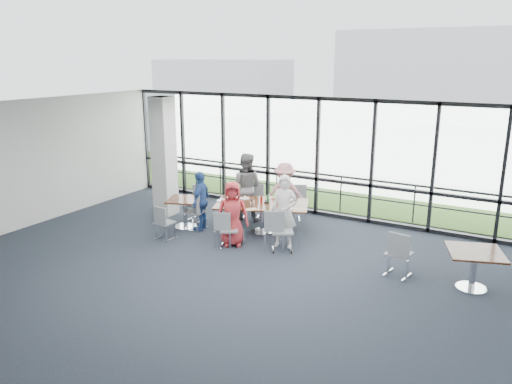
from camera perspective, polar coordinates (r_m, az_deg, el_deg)
The scene contains 40 objects.
floor at distance 9.76m, azimuth -4.88°, elevation -10.36°, with size 12.00×10.00×0.02m, color #212631.
ceiling at distance 8.87m, azimuth -5.35°, elevation 8.72°, with size 12.00×10.00×0.04m, color silver.
wall_left at distance 13.44m, azimuth -26.72°, elevation 2.44°, with size 0.10×10.00×3.20m, color silver.
curtain_wall_back at distance 13.48m, azimuth 7.03°, elevation 3.99°, with size 12.00×0.10×3.20m, color white.
structural_column at distance 13.64m, azimuth -10.48°, elevation 3.98°, with size 0.50×0.50×3.20m, color silver.
apron at distance 18.44m, azimuth 12.87°, elevation 1.59°, with size 80.00×70.00×0.02m, color gray.
grass_strip at distance 16.58m, azimuth 10.85°, elevation 0.29°, with size 80.00×5.00×0.01m, color #31521D.
hangar_aux at distance 42.15m, azimuth -3.76°, elevation 12.15°, with size 10.00×6.00×4.00m, color silver.
guard_rail at distance 14.27m, azimuth 7.81°, elevation 0.05°, with size 0.06×0.06×12.00m, color #2D2D33.
main_table at distance 12.17m, azimuth 0.70°, elevation -1.73°, with size 2.51×1.95×0.75m.
side_table_left at distance 12.67m, azimuth -8.13°, elevation -1.31°, with size 1.05×1.05×0.75m.
side_table_right at distance 10.07m, azimuth 23.74°, elevation -6.76°, with size 1.20×1.20×0.75m.
diner_near_left at distance 11.35m, azimuth -2.71°, elevation -2.49°, with size 0.73×0.47×1.49m, color #B82D32.
diner_near_right at distance 11.21m, azimuth 3.24°, elevation -2.26°, with size 0.61×0.44×1.67m, color silver.
diner_far_left at distance 13.11m, azimuth -1.18°, elevation 0.61°, with size 0.87×0.54×1.79m, color slate.
diner_far_right at distance 12.91m, azimuth 3.30°, elevation -0.11°, with size 1.02×0.53×1.58m, color #D0858D.
diner_end at distance 12.44m, azimuth -6.31°, elevation -0.99°, with size 0.87×0.48×1.49m, color #294C90.
chair_main_nl at distance 11.34m, azimuth -3.06°, elevation -4.33°, with size 0.40×0.40×0.81m, color gray, non-canonical shape.
chair_main_nr at distance 11.05m, azimuth 3.03°, elevation -4.50°, with size 0.46×0.46×0.94m, color gray, non-canonical shape.
chair_main_fl at distance 13.32m, azimuth -0.64°, elevation -1.15°, with size 0.44×0.44×0.89m, color gray, non-canonical shape.
chair_main_fr at distance 13.23m, azimuth 4.18°, elevation -1.28°, with size 0.44×0.44×0.90m, color gray, non-canonical shape.
chair_main_end at distance 12.55m, azimuth -7.02°, elevation -2.24°, with size 0.45×0.45×0.91m, color gray, non-canonical shape.
chair_spare_la at distance 12.00m, azimuth -10.39°, elevation -3.45°, with size 0.40×0.40×0.81m, color gray, non-canonical shape.
chair_spare_lb at distance 13.19m, azimuth -6.94°, elevation -1.43°, with size 0.44×0.44×0.89m, color gray, non-canonical shape.
chair_spare_r at distance 10.23m, azimuth 16.00°, elevation -6.81°, with size 0.45×0.45×0.92m, color gray, non-canonical shape.
plate_nl at distance 11.83m, azimuth -2.60°, elevation -1.70°, with size 0.28×0.28×0.01m, color white.
plate_nr at distance 11.72m, azimuth 3.60°, elevation -1.88°, with size 0.27×0.27×0.01m, color white.
plate_fl at distance 12.54m, azimuth -1.32°, elevation -0.71°, with size 0.25×0.25×0.01m, color white.
plate_fr at distance 12.46m, azimuth 3.75°, elevation -0.84°, with size 0.27×0.27×0.01m, color white.
plate_end at distance 12.35m, azimuth -3.91°, elevation -0.99°, with size 0.26×0.26×0.01m, color white.
tumbler_a at distance 11.87m, azimuth -0.54°, elevation -1.32°, with size 0.07×0.07×0.13m, color white.
tumbler_b at distance 11.83m, azimuth 2.23°, elevation -1.38°, with size 0.07×0.07×0.14m, color white.
tumbler_c at distance 12.37m, azimuth 1.18°, elevation -0.63°, with size 0.07×0.07×0.14m, color white.
tumbler_d at distance 12.10m, azimuth -2.98°, elevation -0.99°, with size 0.07×0.07×0.15m, color white.
menu_a at distance 11.64m, azimuth -0.57°, elevation -1.99°, with size 0.29×0.20×0.00m, color silver.
menu_b at distance 11.69m, azimuth 5.10°, elevation -1.98°, with size 0.28×0.20×0.00m, color silver.
menu_c at distance 12.62m, azimuth 1.49°, elevation -0.63°, with size 0.32×0.22×0.00m, color silver.
condiment_caddy at distance 12.13m, azimuth 1.22°, elevation -1.20°, with size 0.10×0.07×0.04m, color black.
ketchup_bottle at distance 12.11m, azimuth 0.61°, elevation -0.87°, with size 0.06×0.06×0.18m, color #950B03.
green_bottle at distance 12.13m, azimuth 1.37°, elevation -0.80°, with size 0.05×0.05×0.20m, color #19652A.
Camera 1 is at (5.03, -7.24, 4.18)m, focal length 35.00 mm.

